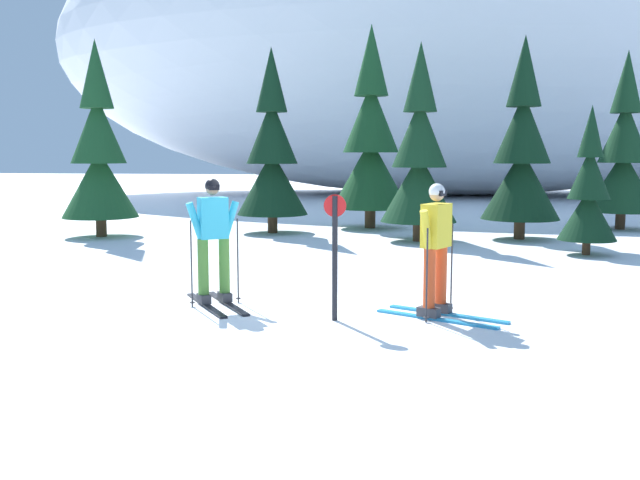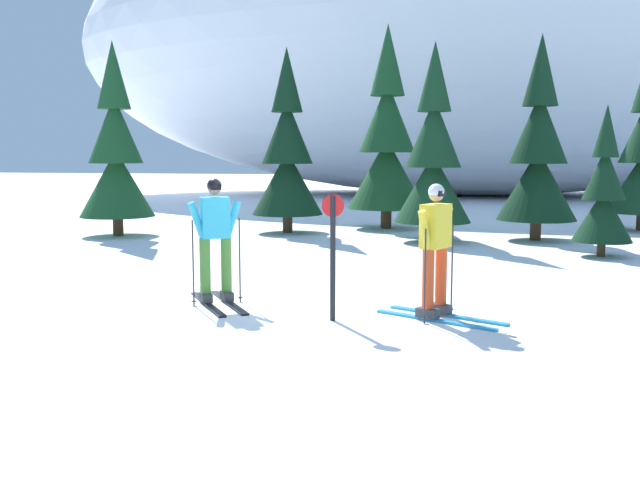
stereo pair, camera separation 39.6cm
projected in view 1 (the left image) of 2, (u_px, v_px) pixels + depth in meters
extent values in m
plane|color=white|center=(317.00, 300.00, 10.21)|extent=(120.00, 120.00, 0.00)
cube|color=#2893CC|center=(447.00, 314.00, 9.26)|extent=(1.53, 0.87, 0.03)
cube|color=#2893CC|center=(436.00, 319.00, 8.99)|extent=(1.53, 0.87, 0.03)
cube|color=#38383D|center=(440.00, 308.00, 9.31)|extent=(0.31, 0.25, 0.12)
cube|color=#38383D|center=(429.00, 312.00, 9.04)|extent=(0.31, 0.25, 0.12)
cylinder|color=#DB471E|center=(441.00, 275.00, 9.25)|extent=(0.15, 0.15, 0.75)
cylinder|color=#DB471E|center=(429.00, 278.00, 8.99)|extent=(0.15, 0.15, 0.75)
cube|color=yellow|center=(436.00, 226.00, 9.04)|extent=(0.41, 0.48, 0.56)
cylinder|color=yellow|center=(445.00, 229.00, 9.26)|extent=(0.22, 0.29, 0.58)
cylinder|color=yellow|center=(427.00, 232.00, 8.84)|extent=(0.22, 0.29, 0.58)
sphere|color=tan|center=(437.00, 194.00, 8.99)|extent=(0.19, 0.19, 0.19)
sphere|color=white|center=(437.00, 191.00, 8.99)|extent=(0.21, 0.21, 0.21)
cube|color=black|center=(443.00, 193.00, 8.94)|extent=(0.10, 0.15, 0.07)
cylinder|color=#2D2D33|center=(452.00, 268.00, 9.36)|extent=(0.02, 0.02, 1.18)
cylinder|color=#2D2D33|center=(451.00, 308.00, 9.42)|extent=(0.07, 0.07, 0.01)
cylinder|color=#2D2D33|center=(427.00, 276.00, 8.80)|extent=(0.02, 0.02, 1.18)
cylinder|color=#2D2D33|center=(426.00, 318.00, 8.86)|extent=(0.07, 0.07, 0.01)
cube|color=black|center=(227.00, 303.00, 9.94)|extent=(1.00, 1.46, 0.03)
cube|color=black|center=(206.00, 305.00, 9.81)|extent=(1.00, 1.46, 0.03)
cube|color=#38383D|center=(225.00, 297.00, 10.02)|extent=(0.27, 0.31, 0.12)
cube|color=#38383D|center=(204.00, 298.00, 9.89)|extent=(0.27, 0.31, 0.12)
cylinder|color=#4C8433|center=(224.00, 265.00, 9.96)|extent=(0.15, 0.15, 0.77)
cylinder|color=#4C8433|center=(203.00, 267.00, 9.84)|extent=(0.15, 0.15, 0.77)
cube|color=#33B7D6|center=(213.00, 218.00, 9.82)|extent=(0.45, 0.41, 0.57)
cylinder|color=#33B7D6|center=(230.00, 221.00, 9.93)|extent=(0.28, 0.23, 0.58)
cylinder|color=#33B7D6|center=(196.00, 223.00, 9.73)|extent=(0.28, 0.23, 0.58)
sphere|color=#A37556|center=(212.00, 188.00, 9.77)|extent=(0.19, 0.19, 0.19)
sphere|color=black|center=(212.00, 186.00, 9.77)|extent=(0.21, 0.21, 0.21)
cube|color=black|center=(214.00, 188.00, 9.69)|extent=(0.15, 0.11, 0.07)
cylinder|color=#2D2D33|center=(238.00, 261.00, 9.98)|extent=(0.02, 0.02, 1.19)
cylinder|color=#2D2D33|center=(238.00, 298.00, 10.04)|extent=(0.07, 0.07, 0.01)
cylinder|color=#2D2D33|center=(191.00, 264.00, 9.70)|extent=(0.02, 0.02, 1.19)
cylinder|color=#2D2D33|center=(192.00, 302.00, 9.77)|extent=(0.07, 0.07, 0.01)
cylinder|color=#47301E|center=(101.00, 224.00, 17.98)|extent=(0.27, 0.27, 0.66)
cone|color=#194723|center=(100.00, 184.00, 17.86)|extent=(1.89, 1.89, 1.70)
cone|color=#194723|center=(98.00, 129.00, 17.70)|extent=(1.36, 1.36, 1.70)
cone|color=#194723|center=(96.00, 73.00, 17.53)|extent=(0.83, 0.83, 1.70)
cylinder|color=#47301E|center=(273.00, 220.00, 18.87)|extent=(0.26, 0.26, 0.65)
cone|color=black|center=(272.00, 183.00, 18.75)|extent=(1.87, 1.87, 1.68)
cone|color=black|center=(272.00, 131.00, 18.58)|extent=(1.35, 1.35, 1.68)
cone|color=black|center=(271.00, 79.00, 18.42)|extent=(0.82, 0.82, 1.68)
cylinder|color=#47301E|center=(370.00, 215.00, 20.06)|extent=(0.30, 0.30, 0.76)
cone|color=#194723|center=(370.00, 173.00, 19.92)|extent=(2.17, 2.17, 1.95)
cone|color=#194723|center=(371.00, 117.00, 19.73)|extent=(1.56, 1.56, 1.95)
cone|color=#194723|center=(371.00, 60.00, 19.55)|extent=(0.96, 0.96, 1.95)
cylinder|color=#47301E|center=(418.00, 228.00, 17.04)|extent=(0.25, 0.25, 0.63)
cone|color=#14381E|center=(419.00, 188.00, 16.93)|extent=(1.81, 1.81, 1.62)
cone|color=#14381E|center=(420.00, 133.00, 16.77)|extent=(1.30, 1.30, 1.62)
cone|color=#14381E|center=(421.00, 77.00, 16.61)|extent=(0.80, 0.80, 1.62)
cylinder|color=#47301E|center=(519.00, 226.00, 17.47)|extent=(0.27, 0.27, 0.66)
cone|color=black|center=(521.00, 184.00, 17.34)|extent=(1.90, 1.90, 1.70)
cone|color=black|center=(523.00, 128.00, 17.18)|extent=(1.37, 1.37, 1.70)
cone|color=black|center=(525.00, 71.00, 17.01)|extent=(0.84, 0.84, 1.70)
cylinder|color=#47301E|center=(586.00, 245.00, 14.76)|extent=(0.17, 0.17, 0.42)
cone|color=black|center=(588.00, 214.00, 14.68)|extent=(1.19, 1.19, 1.07)
cone|color=black|center=(590.00, 173.00, 14.58)|extent=(0.86, 0.86, 1.07)
cone|color=black|center=(592.00, 131.00, 14.47)|extent=(0.52, 0.52, 1.07)
cylinder|color=#47301E|center=(620.00, 217.00, 19.72)|extent=(0.26, 0.26, 0.66)
cone|color=#14381E|center=(622.00, 181.00, 19.60)|extent=(1.89, 1.89, 1.69)
cone|color=#14381E|center=(625.00, 132.00, 19.44)|extent=(1.36, 1.36, 1.69)
cone|color=#14381E|center=(627.00, 81.00, 19.27)|extent=(0.83, 0.83, 1.69)
ellipsoid|color=white|center=(453.00, 41.00, 35.30)|extent=(40.86, 20.50, 15.32)
cylinder|color=black|center=(335.00, 259.00, 8.89)|extent=(0.07, 0.07, 1.57)
cylinder|color=red|center=(335.00, 206.00, 8.81)|extent=(0.28, 0.02, 0.28)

